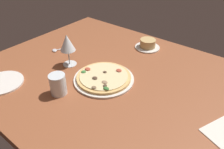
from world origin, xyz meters
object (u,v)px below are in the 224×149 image
Objects in this scene: ramekin_on_saucer at (148,44)px; wine_glass_far at (67,44)px; pizza_main at (104,78)px; side_plate at (2,83)px; spoon at (56,50)px; water_glass at (58,86)px.

wine_glass_far is at bearing -118.19° from ramekin_on_saucer.
pizza_main is 26.80cm from wine_glass_far.
ramekin_on_saucer is at bearing 91.00° from pizza_main.
side_plate is 38.89cm from spoon.
ramekin_on_saucer reaches higher than side_plate.
spoon is (-42.70, 5.17, -0.77)cm from pizza_main.
ramekin_on_saucer is 1.57× the size of spoon.
wine_glass_far is 0.89× the size of side_plate.
spoon reaches higher than side_plate.
water_glass reaches higher than side_plate.
pizza_main reaches higher than spoon.
ramekin_on_saucer reaches higher than pizza_main.
water_glass is at bearing -53.36° from wine_glass_far.
water_glass is (-8.52, -64.00, 1.80)cm from ramekin_on_saucer.
pizza_main is 3.07× the size of spoon.
spoon is at bearing 142.21° from water_glass.
spoon is at bearing 162.63° from wine_glass_far.
pizza_main is 3.04× the size of water_glass.
ramekin_on_saucer is 1.56× the size of water_glass.
spoon is at bearing 98.80° from side_plate.
side_plate is at bearing -110.93° from wine_glass_far.
pizza_main is 22.92cm from water_glass.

